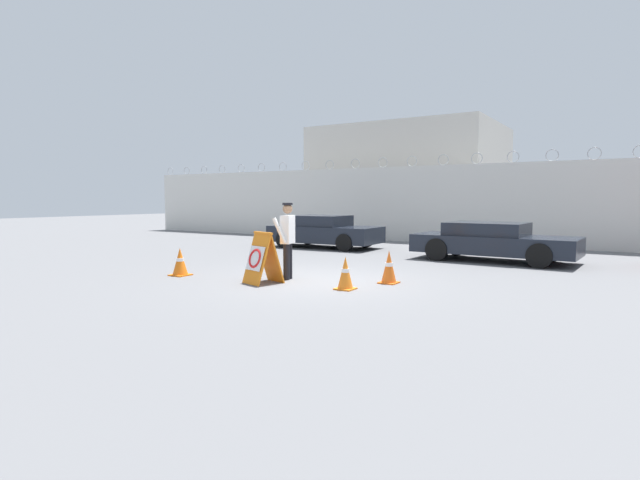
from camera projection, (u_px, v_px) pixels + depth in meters
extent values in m
plane|color=slate|center=(314.00, 280.00, 11.64)|extent=(90.00, 90.00, 0.00)
cube|color=silver|center=(459.00, 204.00, 20.89)|extent=(36.00, 0.30, 3.32)
torus|color=gray|center=(170.00, 171.00, 30.12)|extent=(0.47, 0.03, 0.47)
torus|color=gray|center=(187.00, 171.00, 29.37)|extent=(0.47, 0.03, 0.47)
torus|color=gray|center=(204.00, 170.00, 28.62)|extent=(0.47, 0.03, 0.47)
torus|color=gray|center=(222.00, 169.00, 27.87)|extent=(0.47, 0.03, 0.47)
torus|color=gray|center=(241.00, 168.00, 27.12)|extent=(0.47, 0.03, 0.47)
torus|color=gray|center=(261.00, 168.00, 26.37)|extent=(0.47, 0.03, 0.47)
torus|color=gray|center=(283.00, 167.00, 25.62)|extent=(0.47, 0.03, 0.47)
torus|color=gray|center=(306.00, 166.00, 24.87)|extent=(0.47, 0.03, 0.47)
torus|color=gray|center=(330.00, 165.00, 24.12)|extent=(0.47, 0.03, 0.47)
torus|color=gray|center=(355.00, 164.00, 23.37)|extent=(0.47, 0.03, 0.47)
torus|color=gray|center=(383.00, 162.00, 22.62)|extent=(0.47, 0.03, 0.47)
torus|color=gray|center=(412.00, 161.00, 21.86)|extent=(0.47, 0.03, 0.47)
torus|color=gray|center=(443.00, 160.00, 21.11)|extent=(0.47, 0.03, 0.47)
torus|color=gray|center=(477.00, 158.00, 20.36)|extent=(0.47, 0.03, 0.47)
torus|color=gray|center=(513.00, 157.00, 19.61)|extent=(0.47, 0.03, 0.47)
torus|color=gray|center=(552.00, 155.00, 18.86)|extent=(0.47, 0.03, 0.47)
torus|color=gray|center=(594.00, 153.00, 18.11)|extent=(0.47, 0.03, 0.47)
torus|color=gray|center=(640.00, 152.00, 17.36)|extent=(0.47, 0.03, 0.47)
cube|color=beige|center=(410.00, 181.00, 27.91)|extent=(9.43, 7.28, 5.78)
cube|color=orange|center=(257.00, 259.00, 11.11)|extent=(0.74, 0.56, 1.12)
cube|color=orange|center=(270.00, 258.00, 11.33)|extent=(0.74, 0.56, 1.12)
cube|color=orange|center=(263.00, 233.00, 11.17)|extent=(0.68, 0.27, 0.05)
cube|color=white|center=(255.00, 258.00, 11.08)|extent=(0.58, 0.34, 0.53)
torus|color=red|center=(255.00, 258.00, 11.07)|extent=(0.48, 0.31, 0.44)
cylinder|color=black|center=(289.00, 261.00, 11.84)|extent=(0.15, 0.15, 0.85)
cylinder|color=black|center=(286.00, 262.00, 11.67)|extent=(0.15, 0.15, 0.85)
cube|color=silver|center=(288.00, 229.00, 11.69)|extent=(0.33, 0.49, 0.66)
sphere|color=#936B4C|center=(288.00, 209.00, 11.65)|extent=(0.23, 0.23, 0.23)
cylinder|color=silver|center=(292.00, 228.00, 11.95)|extent=(0.09, 0.09, 0.62)
cylinder|color=silver|center=(279.00, 231.00, 11.47)|extent=(0.36, 0.18, 0.60)
cylinder|color=black|center=(287.00, 204.00, 11.65)|extent=(0.24, 0.24, 0.05)
cube|color=orange|center=(345.00, 289.00, 10.47)|extent=(0.38, 0.38, 0.03)
cone|color=orange|center=(345.00, 272.00, 10.44)|extent=(0.33, 0.33, 0.66)
cylinder|color=white|center=(345.00, 271.00, 10.44)|extent=(0.16, 0.16, 0.09)
cube|color=orange|center=(389.00, 283.00, 11.23)|extent=(0.40, 0.40, 0.03)
cone|color=orange|center=(389.00, 266.00, 11.20)|extent=(0.34, 0.34, 0.71)
cylinder|color=white|center=(389.00, 265.00, 11.20)|extent=(0.17, 0.17, 0.10)
cube|color=orange|center=(180.00, 275.00, 12.37)|extent=(0.44, 0.44, 0.03)
cone|color=orange|center=(180.00, 261.00, 12.34)|extent=(0.37, 0.37, 0.66)
cylinder|color=white|center=(180.00, 260.00, 12.33)|extent=(0.19, 0.19, 0.09)
cylinder|color=black|center=(366.00, 239.00, 19.47)|extent=(0.65, 0.22, 0.64)
cylinder|color=black|center=(344.00, 243.00, 17.92)|extent=(0.65, 0.22, 0.64)
cylinder|color=black|center=(308.00, 237.00, 20.80)|extent=(0.65, 0.22, 0.64)
cylinder|color=black|center=(284.00, 240.00, 19.25)|extent=(0.65, 0.22, 0.64)
cube|color=black|center=(325.00, 234.00, 19.34)|extent=(4.32, 2.06, 0.61)
cube|color=black|center=(320.00, 221.00, 19.40)|extent=(2.10, 1.80, 0.41)
cylinder|color=black|center=(552.00, 250.00, 15.06)|extent=(0.70, 0.23, 0.69)
cylinder|color=black|center=(539.00, 256.00, 13.59)|extent=(0.70, 0.23, 0.69)
cylinder|color=black|center=(457.00, 245.00, 16.74)|extent=(0.70, 0.23, 0.69)
cylinder|color=black|center=(437.00, 250.00, 15.26)|extent=(0.70, 0.23, 0.69)
cube|color=black|center=(494.00, 244.00, 15.15)|extent=(4.82, 2.12, 0.55)
cube|color=black|center=(487.00, 229.00, 15.25)|extent=(2.35, 1.82, 0.39)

